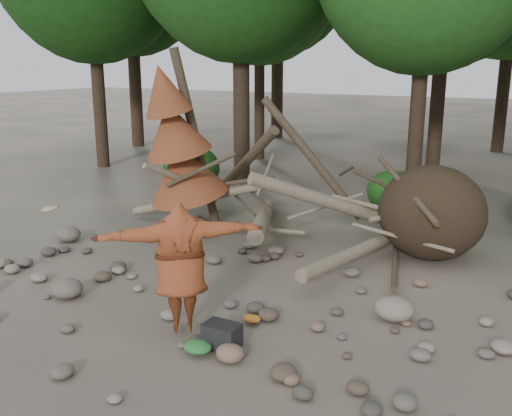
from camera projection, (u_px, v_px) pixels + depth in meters
The scene contains 13 objects.
ground at pixel (212, 308), 9.56m from camera, with size 120.00×120.00×0.00m, color #514C44.
deadfall_pile at pixel (403, 212), 11.95m from camera, with size 8.55×5.24×3.30m.
dead_conifer at pixel (178, 145), 13.34m from camera, with size 2.06×2.16×4.35m.
bush_left at pixel (191, 168), 18.05m from camera, with size 1.80×1.80×1.44m, color #174612.
bush_mid at pixel (392, 191), 15.64m from camera, with size 1.40×1.40×1.12m, color #205919.
frisbee_thrower at pixel (181, 267), 8.40m from camera, with size 3.64×2.15×2.00m.
backpack at pixel (222, 339), 8.14m from camera, with size 0.51×0.34×0.34m, color black.
cloth_green at pixel (198, 350), 8.02m from camera, with size 0.43×0.36×0.16m, color #2D7232.
cloth_orange at pixel (252, 321), 8.95m from camera, with size 0.29×0.24×0.11m, color #B96B1F.
boulder_front_left at pixel (67, 288), 9.95m from camera, with size 0.58×0.52×0.35m, color #6B6359.
boulder_front_right at pixel (230, 353), 7.84m from camera, with size 0.41×0.37×0.24m, color #866954.
boulder_mid_right at pixel (394, 309), 9.08m from camera, with size 0.64×0.57×0.38m, color gray.
boulder_mid_left at pixel (68, 234), 13.04m from camera, with size 0.59×0.53×0.36m, color #675F56.
Camera 1 is at (4.95, -7.35, 4.03)m, focal length 40.00 mm.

